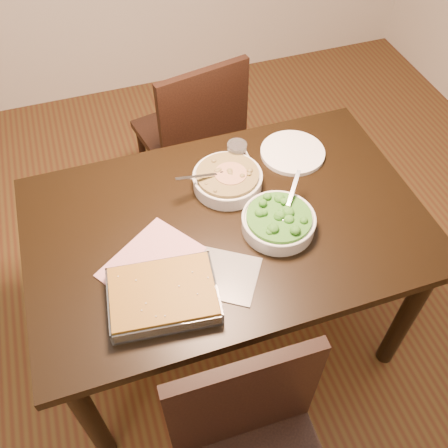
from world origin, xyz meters
The scene contains 11 objects.
ground centered at (0.00, 0.00, 0.00)m, with size 4.00×4.00×0.00m, color #4B2615.
table centered at (0.00, 0.00, 0.65)m, with size 1.40×0.90×0.75m.
magazine_a centered at (-0.29, -0.09, 0.75)m, with size 0.31×0.23×0.01m, color #BC3557.
magazine_b centered at (-0.10, -0.20, 0.75)m, with size 0.27×0.19×0.00m, color #292A32.
coaster centered at (0.13, 0.28, 0.75)m, with size 0.11×0.11×0.00m, color white.
stew_bowl centered at (0.06, 0.17, 0.79)m, with size 0.29×0.26×0.10m.
broccoli_bowl centered at (0.16, -0.08, 0.78)m, with size 0.26×0.26×0.10m.
baking_dish centered at (-0.29, -0.24, 0.78)m, with size 0.36×0.28×0.06m.
wine_tumbler centered at (0.13, 0.28, 0.80)m, with size 0.08×0.08×0.09m.
dinner_plate centered at (0.36, 0.25, 0.76)m, with size 0.25×0.25×0.02m, color white.
chair_far centered at (0.09, 0.77, 0.52)m, with size 0.51×0.51×0.93m.
Camera 1 is at (-0.37, -1.07, 2.09)m, focal length 40.00 mm.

